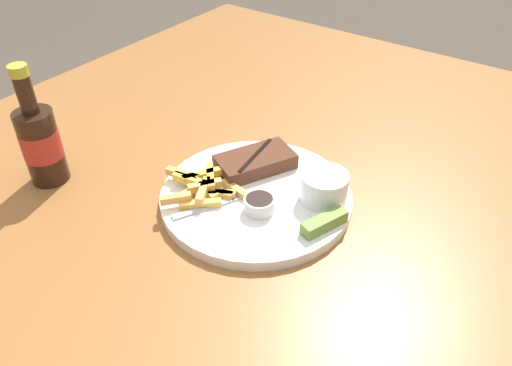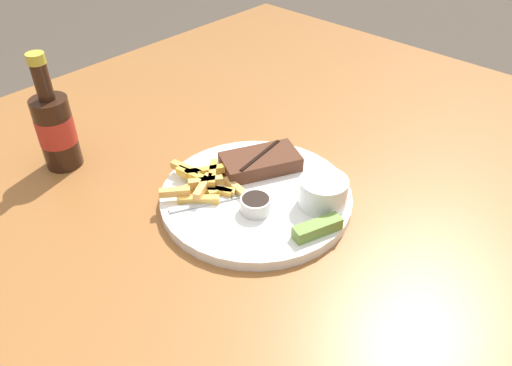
% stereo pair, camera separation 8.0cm
% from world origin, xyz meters
% --- Properties ---
extents(dining_table, '(1.55, 1.34, 0.77)m').
position_xyz_m(dining_table, '(0.00, 0.00, 0.71)').
color(dining_table, '#935B2D').
rests_on(dining_table, ground_plane).
extents(dinner_plate, '(0.31, 0.31, 0.02)m').
position_xyz_m(dinner_plate, '(0.00, 0.00, 0.78)').
color(dinner_plate, white).
rests_on(dinner_plate, dining_table).
extents(steak_portion, '(0.15, 0.12, 0.03)m').
position_xyz_m(steak_portion, '(0.06, 0.04, 0.80)').
color(steak_portion, '#512D1E').
rests_on(steak_portion, dinner_plate).
extents(fries_pile, '(0.16, 0.14, 0.02)m').
position_xyz_m(fries_pile, '(-0.05, 0.07, 0.80)').
color(fries_pile, gold).
rests_on(fries_pile, dinner_plate).
extents(coleslaw_cup, '(0.08, 0.08, 0.05)m').
position_xyz_m(coleslaw_cup, '(0.05, -0.10, 0.82)').
color(coleslaw_cup, white).
rests_on(coleslaw_cup, dinner_plate).
extents(dipping_sauce_cup, '(0.05, 0.05, 0.02)m').
position_xyz_m(dipping_sauce_cup, '(-0.03, -0.03, 0.80)').
color(dipping_sauce_cup, silver).
rests_on(dipping_sauce_cup, dinner_plate).
extents(pickle_spear, '(0.08, 0.05, 0.02)m').
position_xyz_m(pickle_spear, '(-0.01, -0.13, 0.80)').
color(pickle_spear, olive).
rests_on(pickle_spear, dinner_plate).
extents(fork_utensil, '(0.12, 0.07, 0.00)m').
position_xyz_m(fork_utensil, '(-0.07, 0.04, 0.79)').
color(fork_utensil, '#B7B7BC').
rests_on(fork_utensil, dinner_plate).
extents(beer_bottle, '(0.06, 0.06, 0.21)m').
position_xyz_m(beer_bottle, '(-0.16, 0.33, 0.85)').
color(beer_bottle, black).
rests_on(beer_bottle, dining_table).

